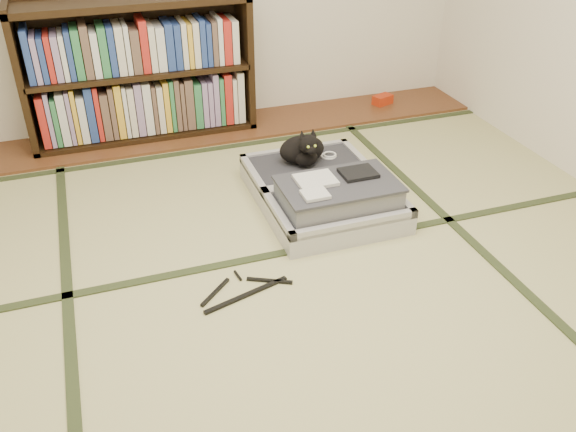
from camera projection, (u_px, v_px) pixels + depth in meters
name	position (u px, v px, depth m)	size (l,w,h in m)	color
floor	(303.00, 304.00, 2.74)	(4.50, 4.50, 0.00)	tan
wood_strip	(206.00, 130.00, 4.34)	(4.00, 0.50, 0.02)	brown
red_item	(383.00, 100.00, 4.73)	(0.15, 0.09, 0.07)	#BA2C0E
tatami_borders	(270.00, 244.00, 3.13)	(4.00, 4.50, 0.01)	#2D381E
bookcase	(140.00, 73.00, 4.05)	(1.50, 0.34, 0.96)	black
suitcase	(324.00, 192.00, 3.41)	(0.70, 0.94, 0.28)	#AFAEB3
cat	(303.00, 150.00, 3.57)	(0.31, 0.31, 0.25)	black
cable_coil	(329.00, 155.00, 3.69)	(0.10, 0.10, 0.02)	white
hanger	(244.00, 290.00, 2.81)	(0.45, 0.26, 0.01)	black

